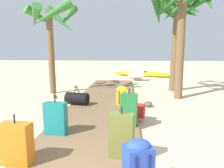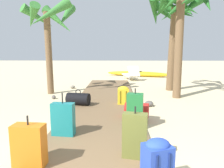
{
  "view_description": "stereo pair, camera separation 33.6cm",
  "coord_description": "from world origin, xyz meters",
  "px_view_note": "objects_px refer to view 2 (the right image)",
  "views": [
    {
      "loc": [
        0.69,
        -1.63,
        1.64
      ],
      "look_at": [
        0.2,
        5.22,
        0.55
      ],
      "focal_mm": 33.75,
      "sensor_mm": 36.0,
      "label": 1
    },
    {
      "loc": [
        0.35,
        -1.65,
        1.64
      ],
      "look_at": [
        0.2,
        5.22,
        0.55
      ],
      "focal_mm": 33.75,
      "sensor_mm": 36.0,
      "label": 2
    }
  ],
  "objects_px": {
    "suitcase_teal": "(63,119)",
    "suitcase_green": "(135,109)",
    "palm_tree_near_right": "(181,10)",
    "kayak": "(138,74)",
    "backpack_yellow": "(123,95)",
    "palm_tree_far_left": "(50,23)",
    "lounge_chair": "(131,74)",
    "suitcase_olive": "(135,136)",
    "palm_tree_far_right": "(173,19)",
    "backpack_blue": "(157,160)",
    "duffel_bag_red": "(137,110)",
    "suitcase_orange": "(29,145)"
  },
  "relations": [
    {
      "from": "suitcase_green",
      "to": "lounge_chair",
      "type": "relative_size",
      "value": 0.49
    },
    {
      "from": "palm_tree_near_right",
      "to": "palm_tree_far_left",
      "type": "height_order",
      "value": "palm_tree_near_right"
    },
    {
      "from": "kayak",
      "to": "suitcase_olive",
      "type": "bearing_deg",
      "value": -96.16
    },
    {
      "from": "suitcase_teal",
      "to": "suitcase_green",
      "type": "distance_m",
      "value": 1.49
    },
    {
      "from": "palm_tree_near_right",
      "to": "suitcase_olive",
      "type": "bearing_deg",
      "value": -112.93
    },
    {
      "from": "suitcase_olive",
      "to": "kayak",
      "type": "xyz_separation_m",
      "value": [
        1.15,
        10.69,
        -0.25
      ]
    },
    {
      "from": "suitcase_olive",
      "to": "suitcase_green",
      "type": "xyz_separation_m",
      "value": [
        0.12,
        1.39,
        0.0
      ]
    },
    {
      "from": "kayak",
      "to": "suitcase_teal",
      "type": "bearing_deg",
      "value": -103.71
    },
    {
      "from": "suitcase_orange",
      "to": "palm_tree_far_left",
      "type": "relative_size",
      "value": 0.21
    },
    {
      "from": "palm_tree_far_right",
      "to": "kayak",
      "type": "distance_m",
      "value": 5.77
    },
    {
      "from": "palm_tree_near_right",
      "to": "lounge_chair",
      "type": "xyz_separation_m",
      "value": [
        -1.32,
        4.51,
        -2.65
      ]
    },
    {
      "from": "suitcase_green",
      "to": "kayak",
      "type": "relative_size",
      "value": 0.19
    },
    {
      "from": "lounge_chair",
      "to": "backpack_blue",
      "type": "bearing_deg",
      "value": -92.08
    },
    {
      "from": "palm_tree_far_right",
      "to": "palm_tree_far_left",
      "type": "relative_size",
      "value": 1.09
    },
    {
      "from": "suitcase_green",
      "to": "lounge_chair",
      "type": "height_order",
      "value": "suitcase_green"
    },
    {
      "from": "suitcase_teal",
      "to": "suitcase_green",
      "type": "xyz_separation_m",
      "value": [
        1.38,
        0.58,
        0.03
      ]
    },
    {
      "from": "backpack_blue",
      "to": "suitcase_green",
      "type": "distance_m",
      "value": 2.01
    },
    {
      "from": "suitcase_teal",
      "to": "backpack_yellow",
      "type": "bearing_deg",
      "value": 63.15
    },
    {
      "from": "backpack_blue",
      "to": "suitcase_green",
      "type": "relative_size",
      "value": 0.71
    },
    {
      "from": "backpack_blue",
      "to": "duffel_bag_red",
      "type": "bearing_deg",
      "value": 89.96
    },
    {
      "from": "palm_tree_near_right",
      "to": "kayak",
      "type": "relative_size",
      "value": 0.92
    },
    {
      "from": "backpack_yellow",
      "to": "palm_tree_far_left",
      "type": "xyz_separation_m",
      "value": [
        -2.65,
        1.84,
        2.28
      ]
    },
    {
      "from": "kayak",
      "to": "backpack_yellow",
      "type": "bearing_deg",
      "value": -99.22
    },
    {
      "from": "palm_tree_far_right",
      "to": "lounge_chair",
      "type": "bearing_deg",
      "value": 112.62
    },
    {
      "from": "backpack_blue",
      "to": "palm_tree_far_right",
      "type": "xyz_separation_m",
      "value": [
        1.72,
        6.27,
        2.49
      ]
    },
    {
      "from": "backpack_yellow",
      "to": "palm_tree_far_left",
      "type": "bearing_deg",
      "value": 145.21
    },
    {
      "from": "suitcase_olive",
      "to": "palm_tree_far_left",
      "type": "bearing_deg",
      "value": 118.54
    },
    {
      "from": "backpack_yellow",
      "to": "palm_tree_far_left",
      "type": "height_order",
      "value": "palm_tree_far_left"
    },
    {
      "from": "lounge_chair",
      "to": "kayak",
      "type": "relative_size",
      "value": 0.38
    },
    {
      "from": "backpack_blue",
      "to": "palm_tree_far_right",
      "type": "distance_m",
      "value": 6.96
    },
    {
      "from": "suitcase_orange",
      "to": "kayak",
      "type": "distance_m",
      "value": 11.26
    },
    {
      "from": "suitcase_olive",
      "to": "duffel_bag_red",
      "type": "relative_size",
      "value": 1.26
    },
    {
      "from": "backpack_blue",
      "to": "kayak",
      "type": "xyz_separation_m",
      "value": [
        0.95,
        11.31,
        -0.21
      ]
    },
    {
      "from": "duffel_bag_red",
      "to": "palm_tree_far_left",
      "type": "bearing_deg",
      "value": 133.42
    },
    {
      "from": "palm_tree_far_right",
      "to": "kayak",
      "type": "bearing_deg",
      "value": 98.8
    },
    {
      "from": "backpack_yellow",
      "to": "lounge_chair",
      "type": "bearing_deg",
      "value": 83.86
    },
    {
      "from": "duffel_bag_red",
      "to": "palm_tree_far_right",
      "type": "relative_size",
      "value": 0.16
    },
    {
      "from": "palm_tree_far_right",
      "to": "palm_tree_far_left",
      "type": "bearing_deg",
      "value": -171.95
    },
    {
      "from": "lounge_chair",
      "to": "palm_tree_far_left",
      "type": "bearing_deg",
      "value": -129.55
    },
    {
      "from": "palm_tree_far_right",
      "to": "palm_tree_far_left",
      "type": "distance_m",
      "value": 4.7
    },
    {
      "from": "lounge_chair",
      "to": "suitcase_green",
      "type": "bearing_deg",
      "value": -93.3
    },
    {
      "from": "backpack_blue",
      "to": "lounge_chair",
      "type": "relative_size",
      "value": 0.35
    },
    {
      "from": "suitcase_olive",
      "to": "suitcase_green",
      "type": "relative_size",
      "value": 0.98
    },
    {
      "from": "backpack_yellow",
      "to": "palm_tree_far_right",
      "type": "bearing_deg",
      "value": 51.28
    },
    {
      "from": "duffel_bag_red",
      "to": "palm_tree_far_right",
      "type": "distance_m",
      "value": 4.88
    },
    {
      "from": "backpack_blue",
      "to": "palm_tree_far_left",
      "type": "relative_size",
      "value": 0.16
    },
    {
      "from": "suitcase_orange",
      "to": "backpack_yellow",
      "type": "height_order",
      "value": "suitcase_orange"
    },
    {
      "from": "suitcase_olive",
      "to": "lounge_chair",
      "type": "xyz_separation_m",
      "value": [
        0.56,
        8.96,
        -0.09
      ]
    },
    {
      "from": "suitcase_green",
      "to": "backpack_yellow",
      "type": "distance_m",
      "value": 1.78
    },
    {
      "from": "suitcase_teal",
      "to": "palm_tree_near_right",
      "type": "distance_m",
      "value": 5.46
    }
  ]
}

